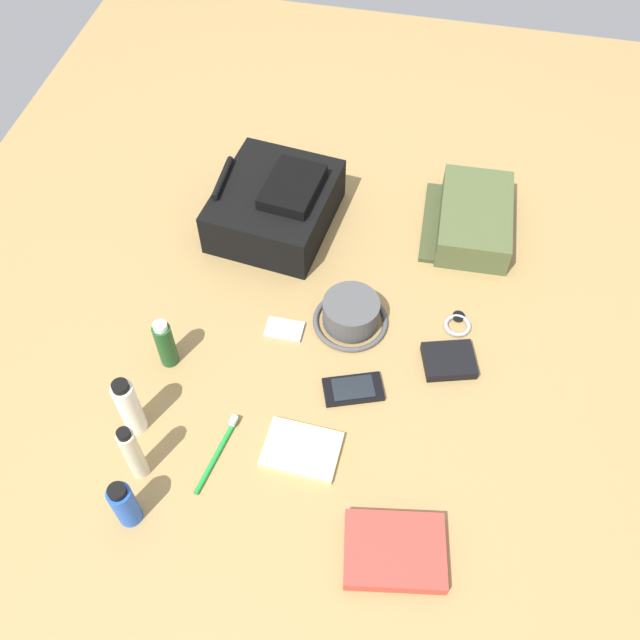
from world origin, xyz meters
TOP-DOWN VIEW (x-y plane):
  - ground_plane at (0.00, 0.00)m, footprint 2.64×2.02m
  - backpack at (0.31, 0.18)m, footprint 0.34×0.30m
  - toiletry_pouch at (0.38, -0.31)m, footprint 0.29×0.22m
  - bucket_hat at (0.04, -0.06)m, footprint 0.17×0.17m
  - deodorant_spray at (-0.50, 0.26)m, footprint 0.05×0.05m
  - lotion_bottle at (-0.41, 0.28)m, footprint 0.03×0.03m
  - toothpaste_tube at (-0.31, 0.32)m, footprint 0.04×0.04m
  - shampoo_bottle at (-0.15, 0.30)m, footprint 0.04×0.04m
  - paperback_novel at (-0.47, -0.24)m, footprint 0.17×0.20m
  - cell_phone at (-0.14, -0.10)m, footprint 0.11×0.14m
  - media_player at (-0.02, 0.08)m, footprint 0.05×0.08m
  - wristwatch at (0.08, -0.30)m, footprint 0.07×0.06m
  - toothbrush at (-0.33, 0.14)m, footprint 0.18×0.04m
  - wallet at (-0.03, -0.29)m, footprint 0.12×0.13m
  - notepad at (-0.30, -0.03)m, footprint 0.12×0.15m

SIDE VIEW (x-z plane):
  - ground_plane at x=0.00m, z-range -0.02..0.00m
  - media_player at x=-0.02m, z-range 0.00..0.01m
  - wristwatch at x=0.08m, z-range 0.00..0.01m
  - cell_phone at x=-0.14m, z-range 0.00..0.01m
  - toothbrush at x=-0.33m, z-range 0.00..0.02m
  - notepad at x=-0.30m, z-range 0.00..0.02m
  - wallet at x=-0.03m, z-range 0.00..0.02m
  - paperback_novel at x=-0.47m, z-range 0.00..0.03m
  - bucket_hat at x=0.04m, z-range 0.00..0.07m
  - toiletry_pouch at x=0.38m, z-range 0.00..0.08m
  - deodorant_spray at x=-0.50m, z-range 0.00..0.12m
  - backpack at x=0.31m, z-range -0.01..0.13m
  - shampoo_bottle at x=-0.15m, z-range 0.00..0.13m
  - toothpaste_tube at x=-0.31m, z-range 0.00..0.16m
  - lotion_bottle at x=-0.41m, z-range 0.00..0.16m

